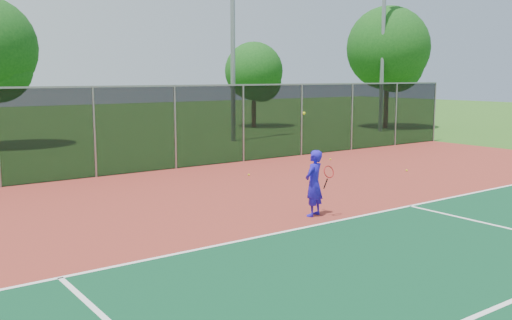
# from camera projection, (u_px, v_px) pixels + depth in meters

# --- Properties ---
(ground) EXTENTS (120.00, 120.00, 0.00)m
(ground) POSITION_uv_depth(u_px,v_px,m) (466.00, 249.00, 11.21)
(ground) COLOR #295919
(ground) RESTS_ON ground
(court_apron) EXTENTS (30.00, 20.00, 0.02)m
(court_apron) POSITION_uv_depth(u_px,v_px,m) (388.00, 227.00, 12.80)
(court_apron) COLOR maroon
(court_apron) RESTS_ON ground
(fence_back) EXTENTS (30.00, 0.06, 3.03)m
(fence_back) POSITION_uv_depth(u_px,v_px,m) (175.00, 126.00, 20.57)
(fence_back) COLOR black
(fence_back) RESTS_ON court_apron
(tennis_player) EXTENTS (0.68, 0.69, 2.52)m
(tennis_player) POSITION_uv_depth(u_px,v_px,m) (314.00, 183.00, 13.65)
(tennis_player) COLOR #2315C7
(tennis_player) RESTS_ON court_apron
(practice_ball_0) EXTENTS (0.07, 0.07, 0.07)m
(practice_ball_0) POSITION_uv_depth(u_px,v_px,m) (249.00, 175.00, 19.27)
(practice_ball_0) COLOR yellow
(practice_ball_0) RESTS_ON court_apron
(practice_ball_2) EXTENTS (0.07, 0.07, 0.07)m
(practice_ball_2) POSITION_uv_depth(u_px,v_px,m) (407.00, 170.00, 20.16)
(practice_ball_2) COLOR yellow
(practice_ball_2) RESTS_ON court_apron
(practice_ball_3) EXTENTS (0.07, 0.07, 0.07)m
(practice_ball_3) POSITION_uv_depth(u_px,v_px,m) (330.00, 159.00, 22.82)
(practice_ball_3) COLOR yellow
(practice_ball_3) RESTS_ON court_apron
(floodlight_n) EXTENTS (0.90, 0.40, 12.15)m
(floodlight_n) POSITION_uv_depth(u_px,v_px,m) (233.00, 6.00, 28.67)
(floodlight_n) COLOR gray
(floodlight_n) RESTS_ON ground
(floodlight_ne) EXTENTS (0.90, 0.40, 12.15)m
(floodlight_ne) POSITION_uv_depth(u_px,v_px,m) (384.00, 16.00, 33.75)
(floodlight_ne) COLOR gray
(floodlight_ne) RESTS_ON ground
(tree_back_mid) EXTENTS (3.80, 3.80, 5.58)m
(tree_back_mid) POSITION_uv_depth(u_px,v_px,m) (256.00, 74.00, 37.28)
(tree_back_mid) COLOR #362513
(tree_back_mid) RESTS_ON ground
(tree_back_right) EXTENTS (5.28, 5.28, 7.76)m
(tree_back_right) POSITION_uv_depth(u_px,v_px,m) (390.00, 52.00, 36.28)
(tree_back_right) COLOR #362513
(tree_back_right) RESTS_ON ground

